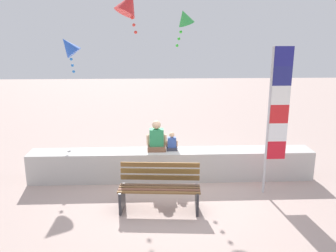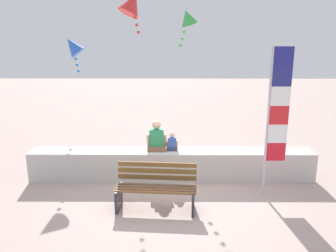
{
  "view_description": "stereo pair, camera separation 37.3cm",
  "coord_description": "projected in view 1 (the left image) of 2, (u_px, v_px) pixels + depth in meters",
  "views": [
    {
      "loc": [
        -0.42,
        -7.02,
        3.4
      ],
      "look_at": [
        -0.09,
        0.89,
        1.3
      ],
      "focal_mm": 37.77,
      "sensor_mm": 36.0,
      "label": 1
    },
    {
      "loc": [
        -0.05,
        -7.03,
        3.4
      ],
      "look_at": [
        -0.09,
        0.89,
        1.3
      ],
      "focal_mm": 37.77,
      "sensor_mm": 36.0,
      "label": 2
    }
  ],
  "objects": [
    {
      "name": "kite_green",
      "position": [
        184.0,
        18.0,
        9.12
      ],
      "size": [
        0.66,
        0.71,
        1.01
      ],
      "color": "green"
    },
    {
      "name": "kite_blue",
      "position": [
        69.0,
        46.0,
        9.38
      ],
      "size": [
        0.64,
        0.66,
        1.08
      ],
      "color": "blue"
    },
    {
      "name": "person_adult",
      "position": [
        157.0,
        139.0,
        8.3
      ],
      "size": [
        0.47,
        0.35,
        0.72
      ],
      "color": "brown",
      "rests_on": "seawall_ledge"
    },
    {
      "name": "person_child",
      "position": [
        172.0,
        143.0,
        8.34
      ],
      "size": [
        0.28,
        0.21,
        0.43
      ],
      "color": "#323343",
      "rests_on": "seawall_ledge"
    },
    {
      "name": "ground_plane",
      "position": [
        174.0,
        194.0,
        7.67
      ],
      "size": [
        40.0,
        40.0,
        0.0
      ],
      "primitive_type": "plane",
      "color": "#B79E94"
    },
    {
      "name": "flag_banner",
      "position": [
        276.0,
        111.0,
        7.31
      ],
      "size": [
        0.44,
        0.05,
        3.14
      ],
      "color": "#B7B7BC",
      "rests_on": "ground"
    },
    {
      "name": "seawall_ledge",
      "position": [
        172.0,
        164.0,
        8.44
      ],
      "size": [
        6.68,
        0.62,
        0.7
      ],
      "primitive_type": "cube",
      "color": "#BAB7B3",
      "rests_on": "ground"
    },
    {
      "name": "kite_red",
      "position": [
        129.0,
        4.0,
        9.13
      ],
      "size": [
        0.95,
        0.87,
        1.14
      ],
      "color": "red"
    },
    {
      "name": "park_bench",
      "position": [
        160.0,
        189.0,
        6.98
      ],
      "size": [
        1.63,
        0.72,
        0.88
      ],
      "color": "brown",
      "rests_on": "ground"
    }
  ]
}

